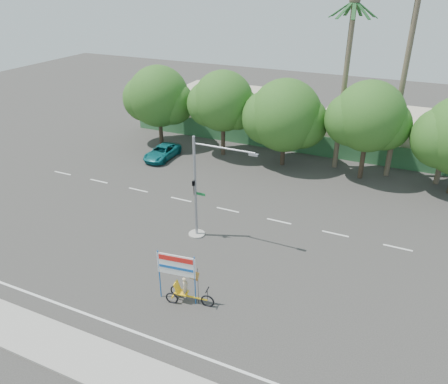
% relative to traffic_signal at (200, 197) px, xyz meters
% --- Properties ---
extents(ground, '(120.00, 120.00, 0.00)m').
position_rel_traffic_signal_xyz_m(ground, '(2.20, -3.98, -2.92)').
color(ground, '#33302D').
rests_on(ground, ground).
extents(sidewalk_near, '(50.00, 2.40, 0.12)m').
position_rel_traffic_signal_xyz_m(sidewalk_near, '(2.20, -11.48, -2.86)').
color(sidewalk_near, gray).
rests_on(sidewalk_near, ground).
extents(fence, '(38.00, 0.08, 2.00)m').
position_rel_traffic_signal_xyz_m(fence, '(2.20, 17.52, -1.92)').
color(fence, '#336B3D').
rests_on(fence, ground).
extents(building_left, '(12.00, 8.00, 4.00)m').
position_rel_traffic_signal_xyz_m(building_left, '(-7.80, 22.02, -0.92)').
color(building_left, beige).
rests_on(building_left, ground).
extents(building_right, '(14.00, 8.00, 3.60)m').
position_rel_traffic_signal_xyz_m(building_right, '(10.20, 22.02, -1.12)').
color(building_right, beige).
rests_on(building_right, ground).
extents(tree_far_left, '(7.14, 6.00, 7.96)m').
position_rel_traffic_signal_xyz_m(tree_far_left, '(-11.85, 14.02, 1.84)').
color(tree_far_left, '#473828').
rests_on(tree_far_left, ground).
extents(tree_left, '(6.66, 5.60, 8.07)m').
position_rel_traffic_signal_xyz_m(tree_left, '(-4.85, 14.02, 2.14)').
color(tree_left, '#473828').
rests_on(tree_left, ground).
extents(tree_center, '(7.62, 6.40, 7.85)m').
position_rel_traffic_signal_xyz_m(tree_center, '(1.14, 14.02, 1.55)').
color(tree_center, '#473828').
rests_on(tree_center, ground).
extents(tree_right, '(6.90, 5.80, 8.36)m').
position_rel_traffic_signal_xyz_m(tree_right, '(8.15, 14.02, 2.32)').
color(tree_right, '#473828').
rests_on(tree_right, ground).
extents(palm_tall, '(3.73, 3.79, 17.45)m').
position_rel_traffic_signal_xyz_m(palm_tall, '(10.20, 15.52, 7.55)').
color(palm_tall, '#70604C').
rests_on(palm_tall, ground).
extents(palm_short, '(3.73, 3.79, 14.45)m').
position_rel_traffic_signal_xyz_m(palm_short, '(5.70, 15.52, 5.94)').
color(palm_short, '#70604C').
rests_on(palm_short, ground).
extents(traffic_signal, '(4.72, 1.10, 7.00)m').
position_rel_traffic_signal_xyz_m(traffic_signal, '(0.00, 0.00, 0.00)').
color(traffic_signal, gray).
rests_on(traffic_signal, ground).
extents(trike_billboard, '(3.09, 0.90, 3.06)m').
position_rel_traffic_signal_xyz_m(trike_billboard, '(2.16, -6.19, -1.69)').
color(trike_billboard, black).
rests_on(trike_billboard, ground).
extents(pickup_truck, '(2.12, 4.48, 1.24)m').
position_rel_traffic_signal_xyz_m(pickup_truck, '(-9.61, 10.64, -2.30)').
color(pickup_truck, '#0F696E').
rests_on(pickup_truck, ground).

